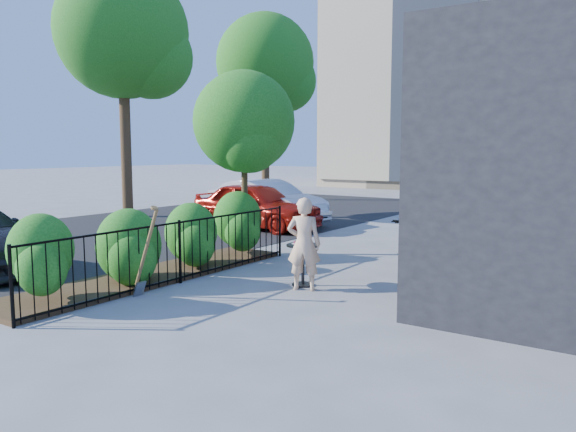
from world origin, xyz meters
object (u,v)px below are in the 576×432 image
Objects in this scene: patio_tree at (245,128)px; car_silver at (267,202)px; street_tree_far at (266,69)px; street_tree_near at (123,40)px; shovel at (145,257)px; cafe_table at (303,257)px; woman at (304,244)px; car_red at (256,205)px.

patio_tree is 0.95× the size of car_silver.
street_tree_far is 9.87m from car_silver.
street_tree_near is at bearing -90.00° from street_tree_far.
street_tree_near is at bearing 141.32° from shovel.
car_silver is (4.98, 1.27, -5.23)m from street_tree_near.
cafe_table is 2.60m from shovel.
woman is 0.37× the size of car_silver.
woman is at bearing -26.25° from street_tree_near.
woman is 8.45m from car_silver.
street_tree_far reaches higher than woman.
street_tree_far is at bearing 120.14° from shovel.
cafe_table is 7.08m from car_red.
car_red is at bearing 2.22° from street_tree_near.
patio_tree is 4.62m from car_red.
woman reaches higher than car_silver.
car_silver is (-3.70, 8.22, 0.03)m from shovel.
woman reaches higher than cafe_table.
car_silver reaches higher than car_red.
street_tree_near is at bearing 93.63° from car_red.
street_tree_near reaches higher than cafe_table.
street_tree_near is 1.00× the size of street_tree_far.
street_tree_near is 2.00× the size of car_silver.
car_red is at bearing 114.69° from shovel.
cafe_table is at bearing -51.47° from street_tree_far.
patio_tree is at bearing 104.62° from shovel.
cafe_table is 8.15m from car_silver.
car_red is (-3.29, 7.16, 0.03)m from shovel.
patio_tree reaches higher than car_red.
woman is (10.46, -5.16, -5.15)m from street_tree_near.
street_tree_near reaches higher than woman.
cafe_table is (2.58, -1.71, -2.28)m from patio_tree.
street_tree_near is at bearing -48.59° from woman.
street_tree_near is 5.41× the size of woman.
street_tree_near is 5.59× the size of shovel.
street_tree_near is 12.62m from cafe_table.
shovel is at bearing -153.90° from car_red.
street_tree_far is 5.59× the size of shovel.
car_silver is (-0.41, 1.06, 0.00)m from car_red.
street_tree_near is 2.07× the size of car_red.
shovel is at bearing -75.38° from patio_tree.
street_tree_far is 10.82m from car_red.
patio_tree is 4.41m from shovel.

